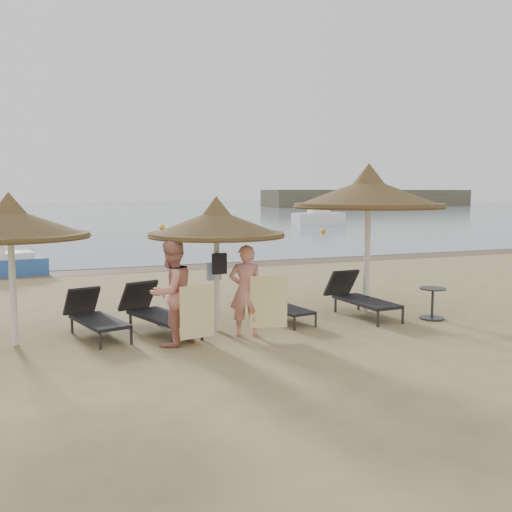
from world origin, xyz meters
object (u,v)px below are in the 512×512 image
Objects in this scene: palapa_right at (368,194)px; lounger_near_right at (279,304)px; person_right at (246,283)px; lounger_near_left at (156,311)px; lounger_far_left at (94,315)px; person_left at (171,284)px; pedal_boat at (8,263)px; palapa_left at (10,224)px; side_table at (432,304)px; lounger_far_right at (359,296)px; palapa_center at (216,224)px.

palapa_right is 1.88× the size of lounger_near_right.
lounger_near_right is 1.62m from person_right.
lounger_far_left is at bearing 153.88° from lounger_near_left.
palapa_right reaches higher than lounger_near_right.
pedal_boat is at bearing -104.55° from person_left.
palapa_left is 2.21m from lounger_far_left.
lounger_near_right is 2.66× the size of side_table.
person_right is at bearing -12.77° from palapa_left.
lounger_near_left is 1.03× the size of lounger_far_right.
lounger_near_right is 1.80m from lounger_far_right.
pedal_boat is (-4.32, 10.03, -0.61)m from person_right.
person_right is at bearing -50.41° from lounger_near_left.
lounger_far_right is at bearing -144.94° from palapa_right.
lounger_near_right is at bearing -16.55° from lounger_far_left.
palapa_left is at bearing 173.24° from lounger_far_left.
palapa_left is at bearing -178.79° from palapa_right.
palapa_right reaches higher than pedal_boat.
pedal_boat reaches higher than side_table.
lounger_far_left is at bearing -3.57° from person_right.
palapa_left reaches higher than side_table.
side_table is 0.28× the size of pedal_boat.
lounger_far_right is (-0.35, -0.24, -2.20)m from palapa_right.
person_left is at bearing -83.53° from pedal_boat.
pedal_boat reaches higher than lounger_near_right.
person_right reaches higher than lounger_far_left.
palapa_center is at bearing -178.97° from lounger_far_right.
lounger_near_right is 0.89× the size of person_right.
side_table is at bearing -25.11° from lounger_far_left.
palapa_right is (7.20, 0.15, 0.49)m from palapa_left.
palapa_left is 4.06× the size of side_table.
lounger_far_left is at bearing 169.03° from lounger_near_right.
person_left reaches higher than lounger_far_right.
side_table is at bearing -8.70° from palapa_center.
person_right is (0.37, -0.57, -1.07)m from palapa_center.
side_table is at bearing 149.36° from person_left.
palapa_center is 1.22× the size of person_left.
person_left is at bearing -166.03° from palapa_right.
lounger_near_left is at bearing -13.06° from person_right.
lounger_near_left is at bearing 161.65° from palapa_center.
lounger_near_right is 3.20m from side_table.
lounger_near_left is 1.84m from person_right.
lounger_near_left is at bearing -116.76° from person_left.
palapa_left reaches higher than lounger_near_right.
person_right is at bearing -37.62° from lounger_far_left.
lounger_far_left is 6.83m from side_table.
palapa_center is 1.25× the size of lounger_far_right.
palapa_right is at bearing -16.82° from lounger_near_left.
palapa_center is 1.21× the size of lounger_near_left.
lounger_far_left is 1.00× the size of person_right.
person_left reaches higher than person_right.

